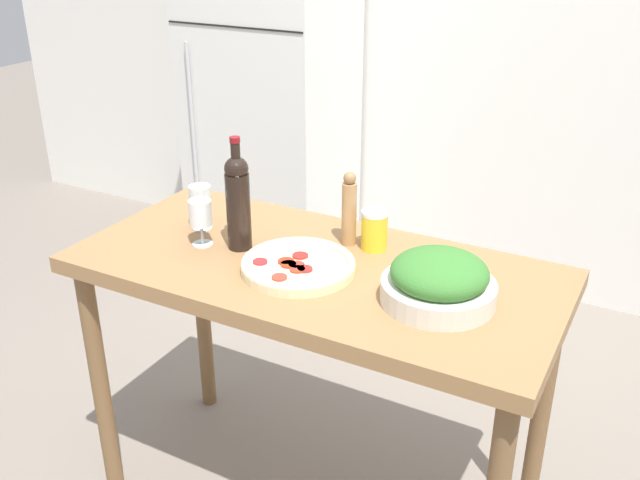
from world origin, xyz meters
TOP-DOWN VIEW (x-y plane):
  - wall_back at (0.00, 1.85)m, footprint 6.40×0.08m
  - refrigerator at (-1.07, 1.49)m, footprint 0.75×0.64m
  - prep_counter at (0.00, 0.00)m, footprint 1.40×0.66m
  - wine_bottle at (-0.25, -0.01)m, footprint 0.07×0.07m
  - wine_glass_near at (-0.36, -0.05)m, footprint 0.07×0.07m
  - wine_glass_far at (-0.43, 0.05)m, footprint 0.07×0.07m
  - pepper_mill at (0.03, 0.16)m, footprint 0.04×0.04m
  - salad_bowl at (0.38, -0.04)m, footprint 0.29×0.29m
  - homemade_pizza at (-0.02, -0.06)m, footprint 0.32×0.32m
  - salt_canister at (0.11, 0.17)m, footprint 0.08×0.08m

SIDE VIEW (x-z plane):
  - prep_counter at x=0.00m, z-range 0.34..1.24m
  - homemade_pizza at x=-0.02m, z-range 0.90..0.94m
  - refrigerator at x=-1.07m, z-range 0.00..1.84m
  - salad_bowl at x=0.38m, z-range 0.89..1.03m
  - salt_canister at x=0.11m, z-range 0.90..1.02m
  - wine_glass_near at x=-0.36m, z-range 0.93..1.07m
  - wine_glass_far at x=-0.43m, z-range 0.93..1.07m
  - pepper_mill at x=0.03m, z-range 0.90..1.13m
  - wine_bottle at x=-0.25m, z-range 0.88..1.22m
  - wall_back at x=0.00m, z-range 0.00..2.60m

